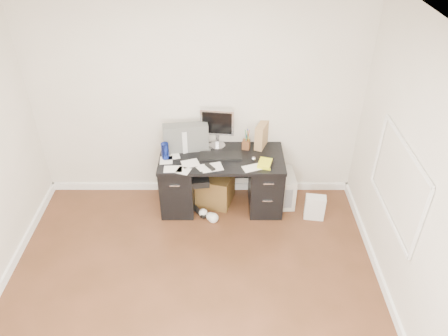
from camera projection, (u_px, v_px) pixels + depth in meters
The scene contains 18 objects.
ground at pixel (191, 312), 4.33m from camera, with size 4.00×4.00×0.00m, color #442916.
room_shell at pixel (186, 175), 3.40m from camera, with size 4.02×4.02×2.71m.
desk at pixel (222, 180), 5.45m from camera, with size 1.50×0.70×0.75m.
loose_papers at pixel (205, 159), 5.21m from camera, with size 1.10×0.60×0.00m, color white, non-canonical shape.
lcd_monitor at pixel (217, 128), 5.30m from camera, with size 0.41×0.23×0.51m, color silver, non-canonical shape.
keyboard at pixel (221, 156), 5.24m from camera, with size 0.50×0.17×0.03m, color black.
computer_mouse at pixel (254, 159), 5.17m from camera, with size 0.05×0.05×0.05m, color silver.
travel_mug at pixel (165, 151), 5.17m from camera, with size 0.09×0.09×0.20m, color navy.
white_binder at pixel (181, 138), 5.32m from camera, with size 0.12×0.25×0.29m, color silver.
magazine_file at pixel (262, 135), 5.36m from camera, with size 0.13×0.26×0.31m, color #986A49.
pen_cup at pixel (246, 139), 5.33m from camera, with size 0.11×0.11×0.27m, color #573519, non-canonical shape.
yellow_book at pixel (265, 163), 5.10m from camera, with size 0.16×0.20×0.04m, color yellow.
paper_remote at pixel (212, 167), 5.06m from camera, with size 0.25×0.20×0.02m, color white, non-canonical shape.
office_chair at pixel (188, 171), 5.35m from camera, with size 0.62×0.62×1.10m, color #515351, non-canonical shape.
pc_tower at pixel (286, 188), 5.62m from camera, with size 0.19×0.43×0.43m, color #B8B3A6.
shopping_bag at pixel (315, 207), 5.38m from camera, with size 0.24×0.17×0.33m, color silver.
wicker_basket at pixel (215, 188), 5.63m from camera, with size 0.42×0.42×0.42m, color #492E16.
desk_printer at pixel (273, 191), 5.73m from camera, with size 0.37×0.31×0.22m, color slate.
Camera 1 is at (0.33, -2.72, 3.65)m, focal length 35.00 mm.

